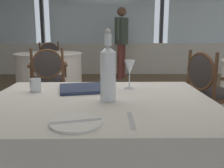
{
  "coord_description": "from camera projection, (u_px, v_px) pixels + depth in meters",
  "views": [
    {
      "loc": [
        0.17,
        -2.68,
        1.11
      ],
      "look_at": [
        0.19,
        -1.43,
        0.85
      ],
      "focal_mm": 38.74,
      "sensor_mm": 36.0,
      "label": 1
    }
  ],
  "objects": [
    {
      "name": "wine_glass",
      "position": [
        130.0,
        68.0,
        1.51
      ],
      "size": [
        0.07,
        0.07,
        0.18
      ],
      "color": "white",
      "rests_on": "foreground_table"
    },
    {
      "name": "menu_book",
      "position": [
        84.0,
        88.0,
        1.5
      ],
      "size": [
        0.33,
        0.31,
        0.02
      ],
      "primitive_type": "cube",
      "rotation": [
        0.0,
        0.0,
        0.2
      ],
      "color": "#2D3856",
      "rests_on": "foreground_table"
    },
    {
      "name": "ground_plane",
      "position": [
        94.0,
        129.0,
        2.85
      ],
      "size": [
        13.84,
        13.84,
        0.0
      ],
      "primitive_type": "plane",
      "color": "#756047"
    },
    {
      "name": "water_bottle",
      "position": [
        108.0,
        72.0,
        1.24
      ],
      "size": [
        0.08,
        0.08,
        0.37
      ],
      "color": "white",
      "rests_on": "foreground_table"
    },
    {
      "name": "diner_person_1",
      "position": [
        122.0,
        38.0,
        5.89
      ],
      "size": [
        0.34,
        0.48,
        1.72
      ],
      "rotation": [
        0.0,
        0.0,
        2.67
      ],
      "color": "brown",
      "rests_on": "ground_plane"
    },
    {
      "name": "water_tumbler",
      "position": [
        36.0,
        85.0,
        1.45
      ],
      "size": [
        0.07,
        0.07,
        0.08
      ],
      "primitive_type": "cylinder",
      "color": "white",
      "rests_on": "foreground_table"
    },
    {
      "name": "window_wall_far",
      "position": [
        102.0,
        33.0,
        6.53
      ],
      "size": [
        10.18,
        0.14,
        2.8
      ],
      "color": "silver",
      "rests_on": "ground_plane"
    },
    {
      "name": "dining_chair_1_1",
      "position": [
        50.0,
        60.0,
        5.34
      ],
      "size": [
        0.6,
        0.55,
        0.92
      ],
      "rotation": [
        0.0,
        0.0,
        11.22
      ],
      "color": "brown",
      "rests_on": "ground_plane"
    },
    {
      "name": "side_plate",
      "position": [
        76.0,
        123.0,
        0.94
      ],
      "size": [
        0.21,
        0.21,
        0.01
      ],
      "primitive_type": "cylinder",
      "color": "white",
      "rests_on": "foreground_table"
    },
    {
      "name": "dining_chair_1_0",
      "position": [
        48.0,
        75.0,
        3.39
      ],
      "size": [
        0.6,
        0.55,
        0.92
      ],
      "rotation": [
        0.0,
        0.0,
        8.08
      ],
      "color": "brown",
      "rests_on": "ground_plane"
    },
    {
      "name": "dining_chair_0_0",
      "position": [
        209.0,
        86.0,
        2.64
      ],
      "size": [
        0.59,
        0.63,
        0.93
      ],
      "rotation": [
        0.0,
        0.0,
        6.63
      ],
      "color": "brown",
      "rests_on": "ground_plane"
    },
    {
      "name": "butter_knife",
      "position": [
        76.0,
        121.0,
        0.94
      ],
      "size": [
        0.2,
        0.07,
        0.0
      ],
      "primitive_type": "cube",
      "rotation": [
        0.0,
        0.0,
        0.24
      ],
      "color": "silver",
      "rests_on": "foreground_table"
    },
    {
      "name": "dinner_fork",
      "position": [
        131.0,
        120.0,
        0.97
      ],
      "size": [
        0.02,
        0.18,
        0.0
      ],
      "primitive_type": "cube",
      "rotation": [
        0.0,
        0.0,
        1.57
      ],
      "color": "silver",
      "rests_on": "foreground_table"
    },
    {
      "name": "background_table_1",
      "position": [
        50.0,
        74.0,
        4.4
      ],
      "size": [
        1.2,
        1.2,
        0.77
      ],
      "color": "white",
      "rests_on": "ground_plane"
    },
    {
      "name": "foreground_table",
      "position": [
        100.0,
        166.0,
        1.35
      ],
      "size": [
        1.21,
        0.95,
        0.77
      ],
      "color": "white",
      "rests_on": "ground_plane"
    }
  ]
}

